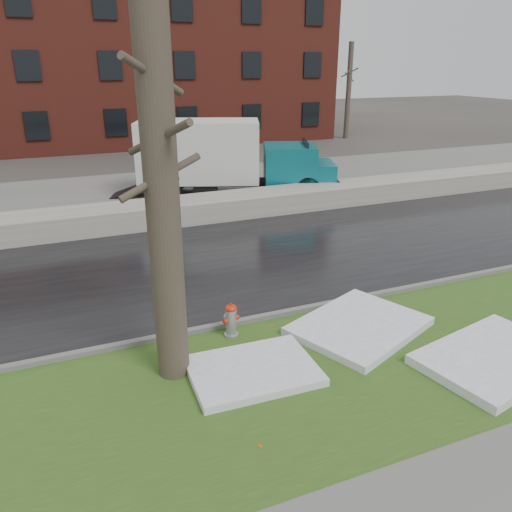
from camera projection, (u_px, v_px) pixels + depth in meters
name	position (u px, v px, depth m)	size (l,w,h in m)	color
ground	(302.00, 339.00, 10.02)	(120.00, 120.00, 0.00)	#47423D
verge	(334.00, 372.00, 8.93)	(60.00, 4.50, 0.04)	#2A4D19
road	(227.00, 261.00, 13.88)	(60.00, 7.00, 0.03)	black
parking_lot	(161.00, 192.00, 21.20)	(60.00, 9.00, 0.03)	slate
curb	(281.00, 314.00, 10.85)	(60.00, 0.15, 0.14)	slate
snowbank	(187.00, 210.00, 17.37)	(60.00, 1.60, 0.75)	#A19C93
brick_building	(132.00, 65.00, 34.74)	(26.00, 12.00, 10.00)	maroon
bg_tree_center	(7.00, 96.00, 29.05)	(1.40, 1.62, 6.50)	brown
bg_tree_right	(349.00, 90.00, 35.16)	(1.40, 1.62, 6.50)	brown
fire_hydrant	(231.00, 319.00, 9.92)	(0.36, 0.33, 0.73)	#94969B
tree	(161.00, 182.00, 7.66)	(1.39, 1.62, 6.83)	brown
box_truck	(223.00, 157.00, 20.15)	(9.08, 4.71, 3.05)	black
worker	(169.00, 170.00, 17.16)	(0.71, 0.47, 1.96)	black
snow_patch_near	(359.00, 326.00, 10.27)	(2.60, 2.00, 0.16)	white
snow_patch_far	(253.00, 370.00, 8.81)	(2.20, 1.60, 0.14)	white
snow_patch_side	(495.00, 358.00, 9.15)	(2.80, 1.80, 0.18)	white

